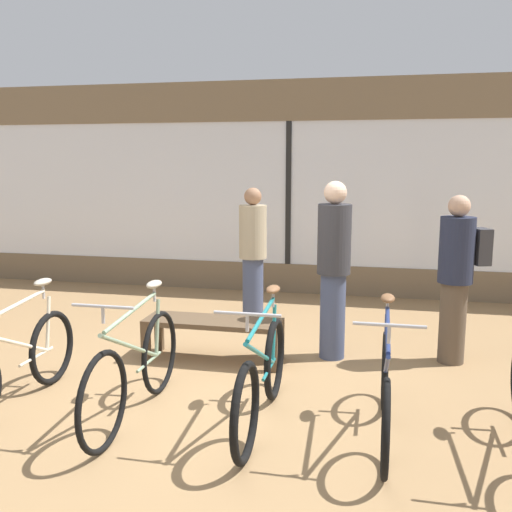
{
  "coord_description": "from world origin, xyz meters",
  "views": [
    {
      "loc": [
        1.37,
        -4.53,
        2.03
      ],
      "look_at": [
        0.0,
        1.72,
        0.95
      ],
      "focal_mm": 40.0,
      "sensor_mm": 36.0,
      "label": 1
    }
  ],
  "objects_px": {
    "bicycle_center_right": "(262,378)",
    "display_bench": "(213,327)",
    "bicycle_right": "(385,389)",
    "bicycle_center_left": "(135,369)",
    "customer_near_rack": "(457,274)",
    "customer_by_window": "(253,253)",
    "bicycle_left": "(17,364)",
    "customer_mid_floor": "(334,266)"
  },
  "relations": [
    {
      "from": "bicycle_center_right",
      "to": "customer_near_rack",
      "type": "relative_size",
      "value": 1.04
    },
    {
      "from": "customer_near_rack",
      "to": "bicycle_center_left",
      "type": "bearing_deg",
      "value": -144.6
    },
    {
      "from": "bicycle_right",
      "to": "display_bench",
      "type": "xyz_separation_m",
      "value": [
        -1.7,
        1.3,
        -0.02
      ]
    },
    {
      "from": "bicycle_left",
      "to": "customer_by_window",
      "type": "height_order",
      "value": "customer_by_window"
    },
    {
      "from": "customer_mid_floor",
      "to": "display_bench",
      "type": "bearing_deg",
      "value": -163.28
    },
    {
      "from": "bicycle_center_left",
      "to": "bicycle_left",
      "type": "bearing_deg",
      "value": -178.36
    },
    {
      "from": "customer_mid_floor",
      "to": "bicycle_center_left",
      "type": "bearing_deg",
      "value": -128.95
    },
    {
      "from": "bicycle_center_left",
      "to": "bicycle_center_right",
      "type": "xyz_separation_m",
      "value": [
        1.01,
        0.08,
        -0.02
      ]
    },
    {
      "from": "display_bench",
      "to": "bicycle_right",
      "type": "bearing_deg",
      "value": -37.33
    },
    {
      "from": "bicycle_center_left",
      "to": "bicycle_right",
      "type": "relative_size",
      "value": 1.05
    },
    {
      "from": "bicycle_center_left",
      "to": "bicycle_center_right",
      "type": "bearing_deg",
      "value": 4.53
    },
    {
      "from": "bicycle_right",
      "to": "display_bench",
      "type": "height_order",
      "value": "bicycle_right"
    },
    {
      "from": "bicycle_right",
      "to": "customer_by_window",
      "type": "distance_m",
      "value": 3.21
    },
    {
      "from": "bicycle_center_left",
      "to": "display_bench",
      "type": "relative_size",
      "value": 1.27
    },
    {
      "from": "bicycle_center_left",
      "to": "customer_by_window",
      "type": "xyz_separation_m",
      "value": [
        0.32,
        2.82,
        0.49
      ]
    },
    {
      "from": "bicycle_center_right",
      "to": "customer_near_rack",
      "type": "bearing_deg",
      "value": 47.89
    },
    {
      "from": "bicycle_center_right",
      "to": "customer_near_rack",
      "type": "height_order",
      "value": "customer_near_rack"
    },
    {
      "from": "customer_by_window",
      "to": "customer_mid_floor",
      "type": "height_order",
      "value": "customer_mid_floor"
    },
    {
      "from": "display_bench",
      "to": "customer_mid_floor",
      "type": "height_order",
      "value": "customer_mid_floor"
    },
    {
      "from": "bicycle_center_right",
      "to": "display_bench",
      "type": "relative_size",
      "value": 1.26
    },
    {
      "from": "customer_near_rack",
      "to": "customer_mid_floor",
      "type": "bearing_deg",
      "value": -174.31
    },
    {
      "from": "bicycle_center_left",
      "to": "bicycle_center_right",
      "type": "distance_m",
      "value": 1.01
    },
    {
      "from": "bicycle_center_left",
      "to": "bicycle_right",
      "type": "height_order",
      "value": "bicycle_center_left"
    },
    {
      "from": "bicycle_left",
      "to": "customer_by_window",
      "type": "distance_m",
      "value": 3.2
    },
    {
      "from": "display_bench",
      "to": "bicycle_center_right",
      "type": "bearing_deg",
      "value": -59.12
    },
    {
      "from": "bicycle_right",
      "to": "customer_near_rack",
      "type": "relative_size",
      "value": 1.0
    },
    {
      "from": "bicycle_right",
      "to": "customer_near_rack",
      "type": "xyz_separation_m",
      "value": [
        0.69,
        1.77,
        0.54
      ]
    },
    {
      "from": "bicycle_center_left",
      "to": "bicycle_center_right",
      "type": "relative_size",
      "value": 1.01
    },
    {
      "from": "display_bench",
      "to": "customer_near_rack",
      "type": "distance_m",
      "value": 2.5
    },
    {
      "from": "customer_near_rack",
      "to": "bicycle_center_right",
      "type": "bearing_deg",
      "value": -132.11
    },
    {
      "from": "customer_mid_floor",
      "to": "bicycle_left",
      "type": "bearing_deg",
      "value": -144.1
    },
    {
      "from": "bicycle_right",
      "to": "bicycle_center_right",
      "type": "bearing_deg",
      "value": -179.67
    },
    {
      "from": "bicycle_right",
      "to": "bicycle_left",
      "type": "bearing_deg",
      "value": -177.79
    },
    {
      "from": "customer_by_window",
      "to": "customer_near_rack",
      "type": "bearing_deg",
      "value": -22.6
    },
    {
      "from": "bicycle_center_right",
      "to": "customer_mid_floor",
      "type": "distance_m",
      "value": 1.8
    },
    {
      "from": "customer_mid_floor",
      "to": "bicycle_right",
      "type": "bearing_deg",
      "value": -72.36
    },
    {
      "from": "customer_near_rack",
      "to": "customer_by_window",
      "type": "xyz_separation_m",
      "value": [
        -2.29,
        0.96,
        -0.02
      ]
    },
    {
      "from": "bicycle_center_right",
      "to": "customer_mid_floor",
      "type": "height_order",
      "value": "customer_mid_floor"
    },
    {
      "from": "bicycle_center_left",
      "to": "bicycle_right",
      "type": "distance_m",
      "value": 1.93
    },
    {
      "from": "bicycle_center_left",
      "to": "customer_near_rack",
      "type": "relative_size",
      "value": 1.05
    },
    {
      "from": "bicycle_left",
      "to": "bicycle_center_right",
      "type": "xyz_separation_m",
      "value": [
        2.05,
        0.11,
        0.01
      ]
    },
    {
      "from": "display_bench",
      "to": "customer_by_window",
      "type": "relative_size",
      "value": 0.82
    }
  ]
}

